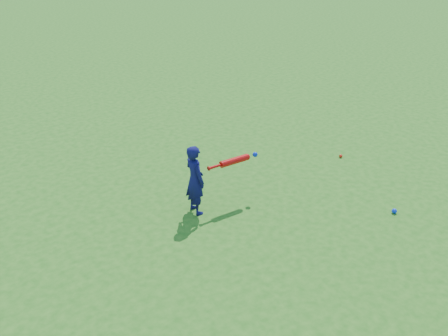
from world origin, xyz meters
The scene contains 5 objects.
ground centered at (0.00, 0.00, 0.00)m, with size 80.00×80.00×0.00m, color #266618.
child centered at (-0.30, 0.29, 0.52)m, with size 0.38×0.25×1.05m, color #11104C.
ground_ball_red centered at (2.81, 0.10, 0.03)m, with size 0.06×0.06×0.06m, color red.
ground_ball_blue centered at (1.89, -1.60, 0.04)m, with size 0.07×0.07×0.07m, color #0D32E9.
bat_swing centered at (0.37, 0.17, 0.67)m, with size 0.88×0.15×0.10m.
Camera 1 is at (-3.97, -4.79, 3.84)m, focal length 40.00 mm.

